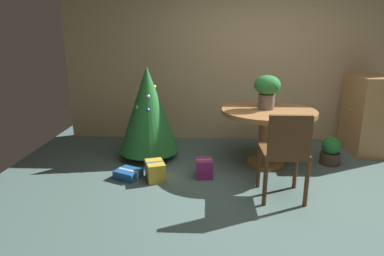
{
  "coord_description": "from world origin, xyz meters",
  "views": [
    {
      "loc": [
        -0.78,
        -3.04,
        1.63
      ],
      "look_at": [
        -0.93,
        0.57,
        0.61
      ],
      "focal_mm": 30.56,
      "sensor_mm": 36.0,
      "label": 1
    }
  ],
  "objects_px": {
    "wooden_cabinet": "(367,115)",
    "potted_plant": "(331,151)",
    "wooden_chair_near": "(285,150)",
    "gift_box_purple": "(204,168)",
    "flower_vase": "(267,89)",
    "round_dining_table": "(268,122)",
    "gift_box_gold": "(155,171)",
    "holiday_tree": "(148,110)",
    "gift_box_blue": "(128,174)"
  },
  "relations": [
    {
      "from": "round_dining_table",
      "to": "flower_vase",
      "type": "height_order",
      "value": "flower_vase"
    },
    {
      "from": "gift_box_purple",
      "to": "holiday_tree",
      "type": "bearing_deg",
      "value": 140.28
    },
    {
      "from": "gift_box_gold",
      "to": "wooden_cabinet",
      "type": "relative_size",
      "value": 0.3
    },
    {
      "from": "flower_vase",
      "to": "holiday_tree",
      "type": "distance_m",
      "value": 1.59
    },
    {
      "from": "round_dining_table",
      "to": "gift_box_gold",
      "type": "xyz_separation_m",
      "value": [
        -1.38,
        -0.53,
        -0.47
      ]
    },
    {
      "from": "wooden_chair_near",
      "to": "gift_box_purple",
      "type": "height_order",
      "value": "wooden_chair_near"
    },
    {
      "from": "potted_plant",
      "to": "holiday_tree",
      "type": "bearing_deg",
      "value": 176.47
    },
    {
      "from": "gift_box_blue",
      "to": "potted_plant",
      "type": "height_order",
      "value": "potted_plant"
    },
    {
      "from": "round_dining_table",
      "to": "holiday_tree",
      "type": "bearing_deg",
      "value": 172.27
    },
    {
      "from": "round_dining_table",
      "to": "wooden_cabinet",
      "type": "xyz_separation_m",
      "value": [
        1.52,
        0.59,
        -0.02
      ]
    },
    {
      "from": "flower_vase",
      "to": "gift_box_blue",
      "type": "xyz_separation_m",
      "value": [
        -1.68,
        -0.52,
        -0.95
      ]
    },
    {
      "from": "flower_vase",
      "to": "potted_plant",
      "type": "height_order",
      "value": "flower_vase"
    },
    {
      "from": "holiday_tree",
      "to": "gift_box_gold",
      "type": "distance_m",
      "value": 0.95
    },
    {
      "from": "potted_plant",
      "to": "gift_box_gold",
      "type": "bearing_deg",
      "value": -165.22
    },
    {
      "from": "wooden_cabinet",
      "to": "wooden_chair_near",
      "type": "bearing_deg",
      "value": -134.45
    },
    {
      "from": "flower_vase",
      "to": "gift_box_gold",
      "type": "bearing_deg",
      "value": -157.67
    },
    {
      "from": "wooden_chair_near",
      "to": "potted_plant",
      "type": "xyz_separation_m",
      "value": [
        0.85,
        1.02,
        -0.36
      ]
    },
    {
      "from": "round_dining_table",
      "to": "flower_vase",
      "type": "bearing_deg",
      "value": 137.59
    },
    {
      "from": "gift_box_purple",
      "to": "gift_box_gold",
      "type": "distance_m",
      "value": 0.58
    },
    {
      "from": "wooden_chair_near",
      "to": "gift_box_purple",
      "type": "relative_size",
      "value": 4.04
    },
    {
      "from": "flower_vase",
      "to": "wooden_chair_near",
      "type": "distance_m",
      "value": 1.09
    },
    {
      "from": "gift_box_gold",
      "to": "potted_plant",
      "type": "relative_size",
      "value": 0.89
    },
    {
      "from": "holiday_tree",
      "to": "wooden_cabinet",
      "type": "height_order",
      "value": "holiday_tree"
    },
    {
      "from": "wooden_chair_near",
      "to": "gift_box_purple",
      "type": "xyz_separation_m",
      "value": [
        -0.81,
        0.53,
        -0.43
      ]
    },
    {
      "from": "gift_box_gold",
      "to": "wooden_cabinet",
      "type": "xyz_separation_m",
      "value": [
        2.9,
        1.12,
        0.44
      ]
    },
    {
      "from": "gift_box_gold",
      "to": "flower_vase",
      "type": "bearing_deg",
      "value": 22.33
    },
    {
      "from": "flower_vase",
      "to": "gift_box_purple",
      "type": "distance_m",
      "value": 1.27
    },
    {
      "from": "wooden_chair_near",
      "to": "gift_box_purple",
      "type": "distance_m",
      "value": 1.06
    },
    {
      "from": "round_dining_table",
      "to": "gift_box_gold",
      "type": "height_order",
      "value": "round_dining_table"
    },
    {
      "from": "wooden_cabinet",
      "to": "potted_plant",
      "type": "relative_size",
      "value": 2.95
    },
    {
      "from": "wooden_chair_near",
      "to": "gift_box_blue",
      "type": "height_order",
      "value": "wooden_chair_near"
    },
    {
      "from": "gift_box_purple",
      "to": "potted_plant",
      "type": "distance_m",
      "value": 1.73
    },
    {
      "from": "gift_box_gold",
      "to": "wooden_chair_near",
      "type": "bearing_deg",
      "value": -17.38
    },
    {
      "from": "round_dining_table",
      "to": "flower_vase",
      "type": "distance_m",
      "value": 0.43
    },
    {
      "from": "wooden_cabinet",
      "to": "flower_vase",
      "type": "bearing_deg",
      "value": -160.03
    },
    {
      "from": "gift_box_blue",
      "to": "gift_box_gold",
      "type": "relative_size",
      "value": 1.05
    },
    {
      "from": "round_dining_table",
      "to": "gift_box_purple",
      "type": "xyz_separation_m",
      "value": [
        -0.81,
        -0.42,
        -0.47
      ]
    },
    {
      "from": "wooden_chair_near",
      "to": "potted_plant",
      "type": "bearing_deg",
      "value": 50.07
    },
    {
      "from": "round_dining_table",
      "to": "gift_box_blue",
      "type": "xyz_separation_m",
      "value": [
        -1.71,
        -0.49,
        -0.52
      ]
    },
    {
      "from": "round_dining_table",
      "to": "wooden_chair_near",
      "type": "relative_size",
      "value": 1.28
    },
    {
      "from": "flower_vase",
      "to": "gift_box_gold",
      "type": "relative_size",
      "value": 1.27
    },
    {
      "from": "wooden_cabinet",
      "to": "potted_plant",
      "type": "height_order",
      "value": "wooden_cabinet"
    },
    {
      "from": "potted_plant",
      "to": "wooden_cabinet",
      "type": "bearing_deg",
      "value": 38.44
    },
    {
      "from": "flower_vase",
      "to": "potted_plant",
      "type": "bearing_deg",
      "value": 2.29
    },
    {
      "from": "flower_vase",
      "to": "gift_box_purple",
      "type": "height_order",
      "value": "flower_vase"
    },
    {
      "from": "potted_plant",
      "to": "gift_box_purple",
      "type": "bearing_deg",
      "value": -163.63
    },
    {
      "from": "gift_box_gold",
      "to": "potted_plant",
      "type": "xyz_separation_m",
      "value": [
        2.23,
        0.59,
        0.07
      ]
    },
    {
      "from": "gift_box_blue",
      "to": "gift_box_gold",
      "type": "bearing_deg",
      "value": -5.57
    },
    {
      "from": "flower_vase",
      "to": "potted_plant",
      "type": "distance_m",
      "value": 1.21
    },
    {
      "from": "gift_box_blue",
      "to": "round_dining_table",
      "type": "bearing_deg",
      "value": 16.12
    }
  ]
}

